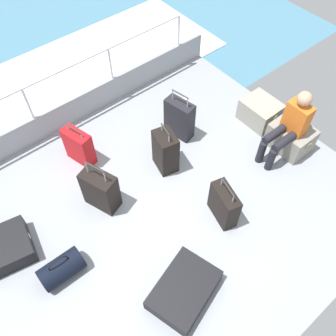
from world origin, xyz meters
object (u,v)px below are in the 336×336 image
suitcase_1 (179,119)px  paper_cup (184,102)px  suitcase_4 (184,290)px  suitcase_5 (101,190)px  passenger_seated (290,125)px  suitcase_6 (79,147)px  cargo_crate_1 (291,137)px  suitcase_2 (5,248)px  duffel_bag (62,269)px  cargo_crate_0 (260,112)px  suitcase_3 (224,204)px  suitcase_0 (165,151)px

suitcase_1 → paper_cup: 0.72m
suitcase_4 → suitcase_5: (-1.62, -0.04, 0.20)m
passenger_seated → suitcase_6: 2.98m
cargo_crate_1 → suitcase_2: cargo_crate_1 is taller
duffel_bag → cargo_crate_1: bearing=83.6°
passenger_seated → paper_cup: passenger_seated is taller
suitcase_1 → cargo_crate_0: bearing=62.9°
cargo_crate_1 → paper_cup: cargo_crate_1 is taller
suitcase_3 → suitcase_4: size_ratio=0.72×
passenger_seated → suitcase_1: passenger_seated is taller
suitcase_2 → paper_cup: (-0.61, 3.44, -0.07)m
passenger_seated → suitcase_6: size_ratio=1.67×
passenger_seated → paper_cup: (-1.70, -0.43, -0.53)m
cargo_crate_1 → suitcase_3: (0.22, -1.62, 0.07)m
duffel_bag → passenger_seated: bearing=83.2°
cargo_crate_1 → suitcase_0: suitcase_0 is taller
cargo_crate_1 → passenger_seated: (0.00, -0.18, 0.38)m
suitcase_1 → suitcase_2: 2.95m
passenger_seated → suitcase_0: (-0.90, -1.49, -0.25)m
suitcase_3 → suitcase_5: bearing=-136.5°
suitcase_4 → paper_cup: size_ratio=9.32×
suitcase_0 → suitcase_1: size_ratio=0.96×
suitcase_1 → suitcase_6: suitcase_1 is taller
suitcase_4 → paper_cup: 3.16m
cargo_crate_0 → suitcase_3: (0.88, -1.69, 0.08)m
suitcase_3 → duffel_bag: size_ratio=1.29×
suitcase_6 → paper_cup: 1.95m
suitcase_2 → cargo_crate_1: bearing=74.9°
paper_cup → suitcase_2: bearing=-80.0°
suitcase_1 → suitcase_2: size_ratio=1.15×
suitcase_6 → duffel_bag: suitcase_6 is taller
suitcase_3 → suitcase_6: (-2.00, -0.93, 0.01)m
suitcase_3 → duffel_bag: 2.12m
cargo_crate_1 → paper_cup: size_ratio=6.30×
suitcase_2 → suitcase_5: size_ratio=0.86×
cargo_crate_0 → passenger_seated: 0.80m
cargo_crate_1 → suitcase_3: bearing=-82.3°
suitcase_2 → suitcase_5: bearing=83.5°
paper_cup → suitcase_1: bearing=-48.3°
suitcase_5 → duffel_bag: 1.07m
suitcase_5 → suitcase_6: 0.85m
cargo_crate_0 → suitcase_5: suitcase_5 is taller
duffel_bag → suitcase_6: bearing=141.3°
paper_cup → suitcase_5: bearing=-70.3°
suitcase_3 → paper_cup: (-1.92, 1.01, -0.22)m
suitcase_1 → passenger_seated: bearing=36.4°
suitcase_2 → cargo_crate_0: bearing=83.9°
suitcase_5 → paper_cup: suitcase_5 is taller
cargo_crate_0 → cargo_crate_1: size_ratio=0.95×
cargo_crate_0 → duffel_bag: 3.72m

